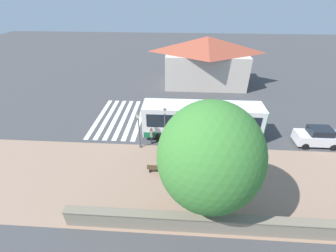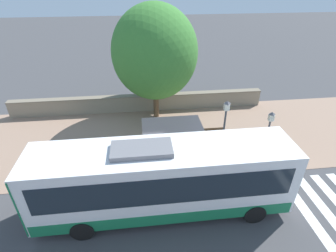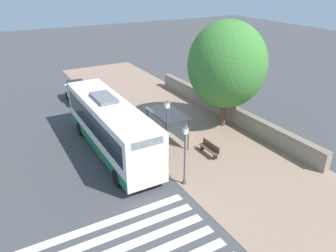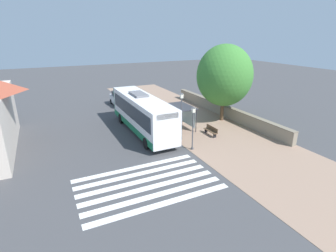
{
  "view_description": "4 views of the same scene",
  "coord_description": "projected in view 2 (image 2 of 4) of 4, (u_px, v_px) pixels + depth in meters",
  "views": [
    {
      "loc": [
        -17.14,
        2.98,
        13.09
      ],
      "look_at": [
        -0.01,
        4.06,
        2.28
      ],
      "focal_mm": 24.0,
      "sensor_mm": 36.0,
      "label": 1
    },
    {
      "loc": [
        10.64,
        0.07,
        9.94
      ],
      "look_at": [
        -1.66,
        1.51,
        2.49
      ],
      "focal_mm": 28.0,
      "sensor_mm": 36.0,
      "label": 2
    },
    {
      "loc": [
        8.32,
        20.03,
        11.07
      ],
      "look_at": [
        -1.29,
        3.07,
        2.05
      ],
      "focal_mm": 35.0,
      "sensor_mm": 36.0,
      "label": 3
    },
    {
      "loc": [
        10.26,
        23.88,
        9.26
      ],
      "look_at": [
        0.55,
        3.83,
        1.33
      ],
      "focal_mm": 28.0,
      "sensor_mm": 36.0,
      "label": 4
    }
  ],
  "objects": [
    {
      "name": "street_lamp_far",
      "position": [
        223.0,
        132.0,
        13.71
      ],
      "size": [
        0.28,
        0.28,
        4.39
      ],
      "color": "#4C4C51",
      "rests_on": "ground"
    },
    {
      "name": "sidewalk_plaza",
      "position": [
        141.0,
        137.0,
        17.99
      ],
      "size": [
        9.0,
        44.0,
        0.02
      ],
      "color": "#937560",
      "rests_on": "ground"
    },
    {
      "name": "shade_tree",
      "position": [
        155.0,
        53.0,
        18.01
      ],
      "size": [
        5.94,
        5.94,
        8.25
      ],
      "color": "brown",
      "rests_on": "ground"
    },
    {
      "name": "ground_plane",
      "position": [
        144.0,
        183.0,
        14.17
      ],
      "size": [
        120.0,
        120.0,
        0.0
      ],
      "primitive_type": "plane",
      "color": "#424244",
      "rests_on": "ground"
    },
    {
      "name": "stone_wall",
      "position": [
        140.0,
        103.0,
        21.1
      ],
      "size": [
        0.6,
        20.0,
        1.34
      ],
      "color": "gray",
      "rests_on": "ground"
    },
    {
      "name": "pedestrian",
      "position": [
        250.0,
        164.0,
        13.91
      ],
      "size": [
        0.34,
        0.23,
        1.75
      ],
      "color": "#2D3347",
      "rests_on": "ground"
    },
    {
      "name": "bus_shelter",
      "position": [
        172.0,
        129.0,
        15.1
      ],
      "size": [
        1.89,
        3.38,
        2.4
      ],
      "color": "#2D2D33",
      "rests_on": "ground"
    },
    {
      "name": "street_lamp_near",
      "position": [
        267.0,
        137.0,
        13.97
      ],
      "size": [
        0.28,
        0.28,
        3.74
      ],
      "color": "#4C4C51",
      "rests_on": "ground"
    },
    {
      "name": "bus",
      "position": [
        163.0,
        179.0,
        11.64
      ],
      "size": [
        2.63,
        11.44,
        3.73
      ],
      "color": "white",
      "rests_on": "ground"
    },
    {
      "name": "bench",
      "position": [
        211.0,
        134.0,
        17.47
      ],
      "size": [
        0.4,
        1.81,
        0.88
      ],
      "color": "brown",
      "rests_on": "ground"
    }
  ]
}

